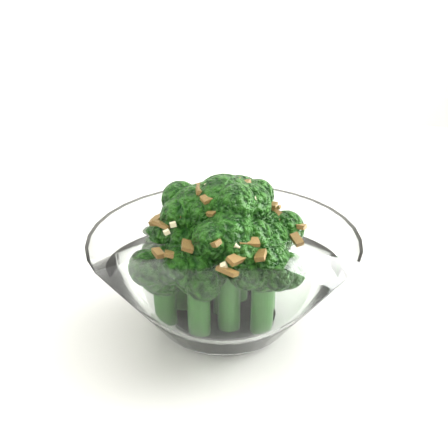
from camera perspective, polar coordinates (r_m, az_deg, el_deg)
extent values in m
cube|color=white|center=(0.62, 1.74, -3.67)|extent=(1.42, 1.23, 0.04)
cylinder|color=white|center=(0.50, 0.00, -7.95)|extent=(0.08, 0.08, 0.01)
cylinder|color=#205616|center=(0.48, 0.00, -3.68)|extent=(0.02, 0.02, 0.07)
sphere|color=#1A510F|center=(0.46, 0.00, 1.47)|extent=(0.04, 0.04, 0.04)
cylinder|color=#205616|center=(0.50, 1.14, -2.90)|extent=(0.02, 0.02, 0.07)
sphere|color=#1A510F|center=(0.48, 1.18, 1.67)|extent=(0.04, 0.04, 0.04)
cylinder|color=#205616|center=(0.49, -2.15, -3.78)|extent=(0.02, 0.02, 0.06)
sphere|color=#1A510F|center=(0.47, -2.23, 0.76)|extent=(0.04, 0.04, 0.04)
cylinder|color=#205616|center=(0.47, 0.43, -5.56)|extent=(0.02, 0.02, 0.06)
sphere|color=#1A510F|center=(0.45, 0.45, -1.11)|extent=(0.04, 0.04, 0.04)
cylinder|color=#205616|center=(0.49, 3.45, -4.56)|extent=(0.02, 0.02, 0.05)
sphere|color=#1A510F|center=(0.48, 3.56, -1.01)|extent=(0.04, 0.04, 0.04)
cylinder|color=#205616|center=(0.50, -3.67, -4.51)|extent=(0.02, 0.02, 0.05)
sphere|color=#1A510F|center=(0.48, -3.79, -1.08)|extent=(0.04, 0.04, 0.04)
cylinder|color=#205616|center=(0.47, 3.21, -6.77)|extent=(0.02, 0.02, 0.04)
sphere|color=#1A510F|center=(0.45, 3.31, -3.38)|extent=(0.04, 0.04, 0.04)
cylinder|color=#205616|center=(0.47, -2.10, -7.04)|extent=(0.02, 0.02, 0.04)
sphere|color=#1A510F|center=(0.45, -2.17, -3.79)|extent=(0.04, 0.04, 0.04)
cylinder|color=#205616|center=(0.52, 3.75, -3.70)|extent=(0.02, 0.02, 0.04)
sphere|color=#1A510F|center=(0.51, 3.83, -1.10)|extent=(0.03, 0.03, 0.03)
cylinder|color=#205616|center=(0.48, -4.91, -6.58)|extent=(0.02, 0.02, 0.03)
sphere|color=#1A510F|center=(0.47, -5.04, -3.87)|extent=(0.04, 0.04, 0.04)
cylinder|color=#205616|center=(0.52, -0.22, -3.25)|extent=(0.02, 0.02, 0.04)
sphere|color=#1A510F|center=(0.51, -0.23, -0.57)|extent=(0.03, 0.03, 0.03)
cylinder|color=#205616|center=(0.52, -1.11, -2.56)|extent=(0.02, 0.02, 0.05)
sphere|color=#1A510F|center=(0.50, -1.15, 1.21)|extent=(0.04, 0.04, 0.04)
cube|color=olive|center=(0.44, -4.59, -2.51)|extent=(0.01, 0.01, 0.01)
cube|color=olive|center=(0.47, 3.81, 1.64)|extent=(0.01, 0.01, 0.00)
cube|color=olive|center=(0.52, -0.96, 1.72)|extent=(0.01, 0.01, 0.01)
cube|color=olive|center=(0.49, 0.87, 2.63)|extent=(0.01, 0.01, 0.00)
cube|color=olive|center=(0.50, 0.49, 2.30)|extent=(0.01, 0.01, 0.01)
cube|color=olive|center=(0.51, 1.88, 1.79)|extent=(0.01, 0.01, 0.01)
cube|color=olive|center=(0.43, -0.92, -1.60)|extent=(0.01, 0.01, 0.01)
cube|color=olive|center=(0.46, -4.11, 0.70)|extent=(0.01, 0.01, 0.01)
cube|color=olive|center=(0.49, 0.72, 2.85)|extent=(0.01, 0.01, 0.01)
cube|color=olive|center=(0.46, -5.23, -0.05)|extent=(0.01, 0.01, 0.01)
cube|color=olive|center=(0.48, -3.50, 2.03)|extent=(0.01, 0.01, 0.00)
cube|color=olive|center=(0.42, 0.28, -3.93)|extent=(0.01, 0.01, 0.01)
cube|color=olive|center=(0.46, 6.07, -1.29)|extent=(0.01, 0.01, 0.01)
cube|color=olive|center=(0.47, 6.16, -0.15)|extent=(0.01, 0.01, 0.00)
cube|color=olive|center=(0.45, -1.98, 2.83)|extent=(0.01, 0.01, 0.00)
cube|color=olive|center=(0.47, -5.67, 0.30)|extent=(0.01, 0.01, 0.01)
cube|color=olive|center=(0.43, 2.08, -1.49)|extent=(0.01, 0.01, 0.01)
cube|color=olive|center=(0.44, -1.24, 2.20)|extent=(0.01, 0.01, 0.01)
cube|color=olive|center=(0.50, -3.59, 1.56)|extent=(0.01, 0.01, 0.00)
cube|color=olive|center=(0.47, 4.43, 0.75)|extent=(0.01, 0.01, 0.01)
cube|color=olive|center=(0.46, 1.66, 3.25)|extent=(0.01, 0.01, 0.01)
cube|color=olive|center=(0.43, 0.98, -2.93)|extent=(0.01, 0.01, 0.01)
cube|color=olive|center=(0.44, -5.50, -2.41)|extent=(0.01, 0.01, 0.00)
cube|color=olive|center=(0.44, -0.74, 1.17)|extent=(0.01, 0.01, 0.01)
cube|color=olive|center=(0.43, 3.06, -2.61)|extent=(0.01, 0.01, 0.01)
cube|color=olive|center=(0.44, -3.05, -1.82)|extent=(0.01, 0.01, 0.01)
cube|color=olive|center=(0.48, -3.04, 1.85)|extent=(0.01, 0.01, 0.01)
cube|color=olive|center=(0.46, 0.54, 3.63)|extent=(0.01, 0.01, 0.00)
cube|color=olive|center=(0.50, 4.13, 1.29)|extent=(0.01, 0.01, 0.01)
cube|color=olive|center=(0.44, -0.21, -0.23)|extent=(0.01, 0.01, 0.01)
cube|color=olive|center=(0.50, 1.80, 2.19)|extent=(0.01, 0.01, 0.01)
cube|color=olive|center=(0.46, 2.30, 2.40)|extent=(0.01, 0.01, 0.01)
cube|color=olive|center=(0.49, -5.41, 0.53)|extent=(0.01, 0.01, 0.01)
cube|color=olive|center=(0.48, -1.57, 2.50)|extent=(0.01, 0.01, 0.01)
cube|color=olive|center=(0.45, -0.19, 3.27)|extent=(0.01, 0.01, 0.00)
cube|color=olive|center=(0.44, -0.08, 0.73)|extent=(0.01, 0.01, 0.01)
cube|color=olive|center=(0.47, 2.32, 2.35)|extent=(0.01, 0.01, 0.01)
cube|color=olive|center=(0.48, -2.08, 2.85)|extent=(0.01, 0.01, 0.01)
cube|color=beige|center=(0.45, -3.05, 1.51)|extent=(0.00, 0.00, 0.00)
cube|color=beige|center=(0.46, -2.84, 1.88)|extent=(0.00, 0.00, 0.00)
cube|color=beige|center=(0.42, -0.02, -3.48)|extent=(0.00, 0.00, 0.00)
cube|color=beige|center=(0.45, -3.53, 0.70)|extent=(0.00, 0.00, 0.00)
cube|color=beige|center=(0.50, -2.74, 2.01)|extent=(0.00, 0.00, 0.00)
cube|color=beige|center=(0.49, -4.59, 1.17)|extent=(0.01, 0.01, 0.00)
cube|color=beige|center=(0.45, 2.49, 2.14)|extent=(0.01, 0.01, 0.01)
cube|color=beige|center=(0.47, -4.11, 1.58)|extent=(0.01, 0.01, 0.00)
cube|color=beige|center=(0.50, 0.90, 2.53)|extent=(0.00, 0.01, 0.00)
cube|color=beige|center=(0.46, 0.21, 3.88)|extent=(0.01, 0.01, 0.00)
cube|color=beige|center=(0.43, 1.12, -1.84)|extent=(0.01, 0.01, 0.00)
cube|color=beige|center=(0.50, -3.83, 1.59)|extent=(0.01, 0.01, 0.00)
cube|color=beige|center=(0.47, 0.95, 3.28)|extent=(0.00, 0.00, 0.00)
cube|color=beige|center=(0.47, 5.59, 0.24)|extent=(0.00, 0.00, 0.00)
cube|color=beige|center=(0.45, -4.26, -0.05)|extent=(0.00, 0.00, 0.00)
cube|color=beige|center=(0.43, -0.52, -0.53)|extent=(0.01, 0.01, 0.00)
cube|color=beige|center=(0.46, -0.79, 3.71)|extent=(0.01, 0.00, 0.00)
cube|color=beige|center=(0.50, -1.76, 2.55)|extent=(0.01, 0.01, 0.01)
cube|color=beige|center=(0.48, 0.11, 3.23)|extent=(0.00, 0.00, 0.00)
cube|color=beige|center=(0.48, -5.07, 0.73)|extent=(0.00, 0.00, 0.00)
cube|color=beige|center=(0.45, -1.44, 3.28)|extent=(0.01, 0.01, 0.01)
cube|color=beige|center=(0.50, 2.10, 2.25)|extent=(0.00, 0.00, 0.00)
cube|color=beige|center=(0.47, -4.92, 0.87)|extent=(0.00, 0.00, 0.00)
cube|color=beige|center=(0.46, -3.15, 1.67)|extent=(0.01, 0.01, 0.00)
cube|color=beige|center=(0.48, 3.31, 1.97)|extent=(0.01, 0.01, 0.00)
cube|color=beige|center=(0.47, -3.23, 2.35)|extent=(0.01, 0.01, 0.00)
cube|color=beige|center=(0.48, -4.64, 1.04)|extent=(0.01, 0.01, 0.00)
cube|color=beige|center=(0.45, 1.77, 2.02)|extent=(0.01, 0.01, 0.00)
cube|color=beige|center=(0.46, -1.73, 2.98)|extent=(0.01, 0.01, 0.00)
cube|color=beige|center=(0.45, -4.79, -0.68)|extent=(0.00, 0.00, 0.00)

